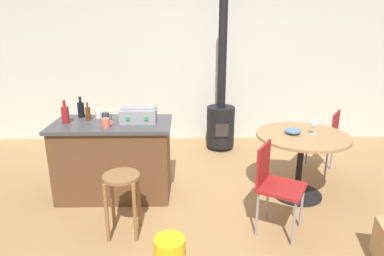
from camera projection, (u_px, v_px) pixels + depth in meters
The scene contains 18 objects.
ground_plane at pixel (207, 206), 3.73m from camera, with size 8.80×8.80×0.00m, color #A37A4C.
back_wall at pixel (199, 61), 5.60m from camera, with size 8.00×0.10×2.70m, color beige.
kitchen_island at pixel (114, 159), 3.89m from camera, with size 1.32×0.70×0.88m.
wooden_stool at pixel (122, 190), 3.12m from camera, with size 0.34×0.34×0.61m.
dining_table at pixel (301, 149), 3.81m from camera, with size 1.03×1.03×0.76m.
folding_chair_near at pixel (324, 137), 4.44m from camera, with size 0.56×0.56×0.86m.
folding_chair_far at pixel (275, 182), 3.16m from camera, with size 0.55×0.55×0.87m.
wood_stove at pixel (221, 115), 5.30m from camera, with size 0.44×0.45×2.34m.
toolbox at pixel (138, 115), 3.75m from camera, with size 0.40×0.25×0.17m.
bottle_0 at pixel (88, 113), 3.82m from camera, with size 0.06×0.06×0.21m.
bottle_1 at pixel (81, 109), 3.94m from camera, with size 0.08×0.08×0.25m.
bottle_2 at pixel (65, 114), 3.69m from camera, with size 0.08×0.08×0.26m.
cup_0 at pixel (106, 117), 3.82m from camera, with size 0.12×0.08×0.09m.
cup_1 at pixel (106, 123), 3.55m from camera, with size 0.12×0.09×0.10m.
cup_2 at pixel (99, 114), 3.93m from camera, with size 0.12×0.08×0.10m.
wine_glass at pixel (314, 125), 3.73m from camera, with size 0.07×0.07×0.14m.
serving_bowl at pixel (293, 131), 3.76m from camera, with size 0.18×0.18×0.07m, color #4C7099.
plastic_bucket at pixel (170, 251), 2.82m from camera, with size 0.27×0.27×0.23m, color yellow.
Camera 1 is at (-0.22, -3.29, 1.94)m, focal length 31.42 mm.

